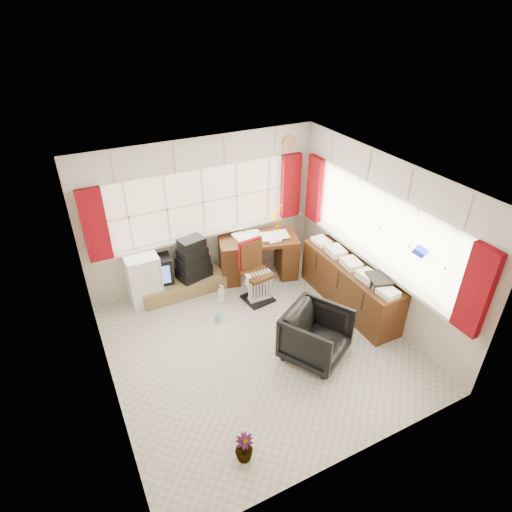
{
  "coord_description": "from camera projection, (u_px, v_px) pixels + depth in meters",
  "views": [
    {
      "loc": [
        -2.08,
        -4.07,
        4.34
      ],
      "look_at": [
        0.24,
        0.55,
        1.14
      ],
      "focal_mm": 30.0,
      "sensor_mm": 36.0,
      "label": 1
    }
  ],
  "objects": [
    {
      "name": "ground",
      "position": [
        258.0,
        345.0,
        6.17
      ],
      "size": [
        4.0,
        4.0,
        0.0
      ],
      "primitive_type": "plane",
      "color": "beige",
      "rests_on": "ground"
    },
    {
      "name": "radiator",
      "position": [
        259.0,
        289.0,
        6.95
      ],
      "size": [
        0.37,
        0.15,
        0.55
      ],
      "color": "white",
      "rests_on": "ground"
    },
    {
      "name": "office_chair",
      "position": [
        316.0,
        335.0,
        5.8
      ],
      "size": [
        1.09,
        1.1,
        0.74
      ],
      "primitive_type": "imported",
      "rotation": [
        0.0,
        0.0,
        0.53
      ],
      "color": "black",
      "rests_on": "ground"
    },
    {
      "name": "window_right",
      "position": [
        374.0,
        258.0,
        6.41
      ],
      "size": [
        0.12,
        3.7,
        3.6
      ],
      "color": "beige",
      "rests_on": "room_walls"
    },
    {
      "name": "desk_lamp",
      "position": [
        278.0,
        211.0,
        7.5
      ],
      "size": [
        0.18,
        0.17,
        0.42
      ],
      "color": "orange",
      "rests_on": "desk"
    },
    {
      "name": "credenza",
      "position": [
        350.0,
        284.0,
        6.77
      ],
      "size": [
        0.5,
        2.0,
        0.85
      ],
      "color": "#492511",
      "rests_on": "ground"
    },
    {
      "name": "overhead_cabinets",
      "position": [
        289.0,
        164.0,
        6.1
      ],
      "size": [
        3.98,
        3.98,
        0.48
      ],
      "color": "silver",
      "rests_on": "room_walls"
    },
    {
      "name": "file_tray",
      "position": [
        379.0,
        281.0,
        6.14
      ],
      "size": [
        0.38,
        0.43,
        0.12
      ],
      "primitive_type": "cube",
      "rotation": [
        0.0,
        0.0,
        -0.3
      ],
      "color": "black",
      "rests_on": "credenza"
    },
    {
      "name": "mini_fridge",
      "position": [
        143.0,
        278.0,
        6.87
      ],
      "size": [
        0.51,
        0.51,
        0.86
      ],
      "color": "white",
      "rests_on": "ground"
    },
    {
      "name": "room_walls",
      "position": [
        259.0,
        257.0,
        5.38
      ],
      "size": [
        4.0,
        4.0,
        4.0
      ],
      "color": "beige",
      "rests_on": "ground"
    },
    {
      "name": "task_chair",
      "position": [
        254.0,
        269.0,
        6.87
      ],
      "size": [
        0.49,
        0.52,
        1.04
      ],
      "color": "black",
      "rests_on": "ground"
    },
    {
      "name": "curtains",
      "position": [
        285.0,
        216.0,
        6.46
      ],
      "size": [
        3.83,
        3.83,
        1.15
      ],
      "color": "maroon",
      "rests_on": "room_walls"
    },
    {
      "name": "spray_bottle_b",
      "position": [
        218.0,
        315.0,
        6.59
      ],
      "size": [
        0.12,
        0.12,
        0.2
      ],
      "primitive_type": "imported",
      "rotation": [
        0.0,
        0.0,
        -0.46
      ],
      "color": "#90D7CA",
      "rests_on": "ground"
    },
    {
      "name": "crt_tv",
      "position": [
        155.0,
        269.0,
        7.0
      ],
      "size": [
        0.55,
        0.52,
        0.46
      ],
      "color": "black",
      "rests_on": "tv_bench"
    },
    {
      "name": "hifi_stack",
      "position": [
        193.0,
        260.0,
        7.04
      ],
      "size": [
        0.6,
        0.46,
        0.73
      ],
      "color": "black",
      "rests_on": "tv_bench"
    },
    {
      "name": "flower_vase",
      "position": [
        244.0,
        448.0,
        4.58
      ],
      "size": [
        0.22,
        0.22,
        0.36
      ],
      "primitive_type": "imported",
      "rotation": [
        0.0,
        0.0,
        -0.1
      ],
      "color": "black",
      "rests_on": "ground"
    },
    {
      "name": "window_back",
      "position": [
        206.0,
        230.0,
        7.15
      ],
      "size": [
        3.7,
        0.12,
        3.6
      ],
      "color": "beige",
      "rests_on": "room_walls"
    },
    {
      "name": "spray_bottle_a",
      "position": [
        221.0,
        294.0,
        6.95
      ],
      "size": [
        0.16,
        0.16,
        0.33
      ],
      "primitive_type": "imported",
      "rotation": [
        0.0,
        0.0,
        0.37
      ],
      "color": "white",
      "rests_on": "ground"
    },
    {
      "name": "desk",
      "position": [
        258.0,
        255.0,
        7.47
      ],
      "size": [
        1.47,
        1.0,
        0.81
      ],
      "color": "#492511",
      "rests_on": "ground"
    },
    {
      "name": "tv_bench",
      "position": [
        183.0,
        286.0,
        7.2
      ],
      "size": [
        1.4,
        0.5,
        0.25
      ],
      "primitive_type": "cube",
      "color": "olive",
      "rests_on": "ground"
    }
  ]
}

